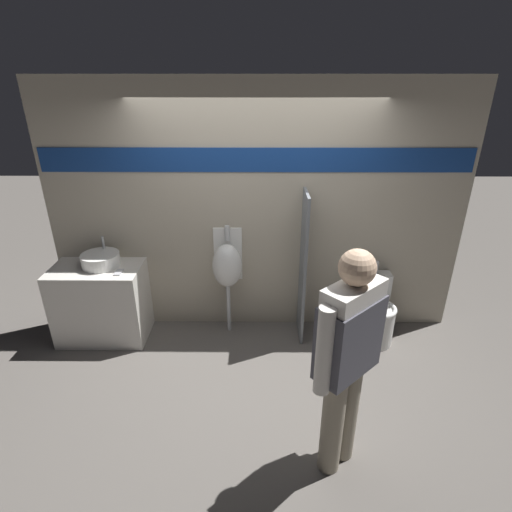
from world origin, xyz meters
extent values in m
plane|color=#5B5651|center=(0.00, 0.00, 0.00)|extent=(16.00, 16.00, 0.00)
cube|color=#B2A893|center=(0.00, 0.60, 1.35)|extent=(4.42, 0.06, 2.70)
cube|color=navy|center=(0.00, 0.56, 1.92)|extent=(4.33, 0.01, 0.24)
cube|color=silver|center=(-1.69, 0.29, 0.43)|extent=(0.94, 0.55, 0.85)
cylinder|color=white|center=(-1.64, 0.35, 0.92)|extent=(0.39, 0.39, 0.14)
cylinder|color=silver|center=(-1.64, 0.49, 1.06)|extent=(0.03, 0.03, 0.14)
cube|color=#B7B7BC|center=(-1.40, 0.18, 0.86)|extent=(0.07, 0.14, 0.01)
cube|color=slate|center=(0.50, 0.36, 0.82)|extent=(0.03, 0.43, 1.65)
cylinder|color=silver|center=(-0.31, 0.41, 0.30)|extent=(0.04, 0.04, 0.60)
ellipsoid|color=white|center=(-0.31, 0.41, 0.82)|extent=(0.32, 0.30, 0.49)
cube|color=white|center=(-0.31, 0.56, 0.90)|extent=(0.31, 0.02, 0.61)
cylinder|color=silver|center=(-0.31, 0.52, 1.16)|extent=(0.06, 0.06, 0.16)
cylinder|color=white|center=(1.30, 0.20, 0.21)|extent=(0.38, 0.38, 0.42)
torus|color=white|center=(1.30, 0.20, 0.43)|extent=(0.39, 0.39, 0.04)
cube|color=white|center=(1.30, 0.48, 0.56)|extent=(0.37, 0.16, 0.29)
cylinder|color=silver|center=(1.30, 0.46, 0.78)|extent=(0.06, 0.06, 0.14)
cylinder|color=gray|center=(0.55, -1.35, 0.43)|extent=(0.16, 0.16, 0.85)
cylinder|color=gray|center=(0.68, -1.23, 0.43)|extent=(0.16, 0.16, 0.85)
cube|color=silver|center=(0.62, -1.29, 1.19)|extent=(0.46, 0.44, 0.68)
cube|color=#4C4C56|center=(0.62, -1.29, 1.14)|extent=(0.50, 0.48, 0.54)
cylinder|color=silver|center=(0.43, -1.46, 1.16)|extent=(0.11, 0.11, 0.62)
cylinder|color=silver|center=(0.81, -1.12, 1.16)|extent=(0.11, 0.11, 0.62)
sphere|color=beige|center=(0.62, -1.29, 1.64)|extent=(0.23, 0.23, 0.23)
camera|label=1|loc=(0.02, -3.43, 2.70)|focal=28.00mm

